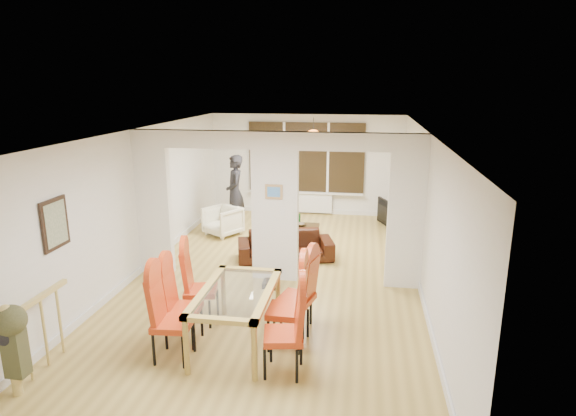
% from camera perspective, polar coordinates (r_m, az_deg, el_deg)
% --- Properties ---
extents(floor, '(5.00, 9.00, 0.01)m').
position_cam_1_polar(floor, '(8.67, -1.49, -8.29)').
color(floor, '#B09447').
rests_on(floor, ground).
extents(room_walls, '(5.00, 9.00, 2.60)m').
position_cam_1_polar(room_walls, '(8.26, -1.55, 0.05)').
color(room_walls, silver).
rests_on(room_walls, floor).
extents(divider_wall, '(5.00, 0.18, 2.60)m').
position_cam_1_polar(divider_wall, '(8.26, -1.55, 0.05)').
color(divider_wall, white).
rests_on(divider_wall, floor).
extents(bay_window_blinds, '(3.00, 0.08, 1.80)m').
position_cam_1_polar(bay_window_blinds, '(12.52, 2.16, 6.01)').
color(bay_window_blinds, black).
rests_on(bay_window_blinds, room_walls).
extents(radiator, '(1.40, 0.08, 0.50)m').
position_cam_1_polar(radiator, '(12.72, 2.09, 0.63)').
color(radiator, white).
rests_on(radiator, floor).
extents(pendant_light, '(0.36, 0.36, 0.36)m').
position_cam_1_polar(pendant_light, '(11.28, 3.02, 8.37)').
color(pendant_light, orange).
rests_on(pendant_light, room_walls).
extents(stair_newel, '(0.40, 1.20, 1.10)m').
position_cam_1_polar(stair_newel, '(6.59, -27.23, -12.52)').
color(stair_newel, tan).
rests_on(stair_newel, floor).
extents(wall_poster, '(0.04, 0.52, 0.67)m').
position_cam_1_polar(wall_poster, '(6.96, -25.90, -1.69)').
color(wall_poster, gray).
rests_on(wall_poster, room_walls).
extents(pillar_photo, '(0.30, 0.03, 0.25)m').
position_cam_1_polar(pillar_photo, '(8.09, -1.69, 1.93)').
color(pillar_photo, '#4C8CD8').
rests_on(pillar_photo, divider_wall).
extents(dining_table, '(0.92, 1.64, 0.77)m').
position_cam_1_polar(dining_table, '(6.54, -6.08, -12.72)').
color(dining_table, '#AB8E3F').
rests_on(dining_table, floor).
extents(dining_chair_la, '(0.49, 0.49, 1.15)m').
position_cam_1_polar(dining_chair_la, '(6.26, -13.51, -12.41)').
color(dining_chair_la, '#B43412').
rests_on(dining_chair_la, floor).
extents(dining_chair_lb, '(0.47, 0.47, 1.11)m').
position_cam_1_polar(dining_chair_lb, '(6.61, -12.35, -11.01)').
color(dining_chair_lb, '#B43412').
rests_on(dining_chair_lb, floor).
extents(dining_chair_lc, '(0.53, 0.53, 1.12)m').
position_cam_1_polar(dining_chair_lc, '(7.10, -10.34, -8.98)').
color(dining_chair_lc, '#B43412').
rests_on(dining_chair_lc, floor).
extents(dining_chair_ra, '(0.53, 0.53, 1.15)m').
position_cam_1_polar(dining_chair_ra, '(5.83, -0.55, -14.13)').
color(dining_chair_ra, '#B43412').
rests_on(dining_chair_ra, floor).
extents(dining_chair_rb, '(0.48, 0.48, 1.18)m').
position_cam_1_polar(dining_chair_rb, '(6.36, -0.24, -11.34)').
color(dining_chair_rb, '#B43412').
rests_on(dining_chair_rb, floor).
extents(dining_chair_rc, '(0.55, 0.55, 1.12)m').
position_cam_1_polar(dining_chair_rc, '(6.76, 1.01, -9.98)').
color(dining_chair_rc, '#B43412').
rests_on(dining_chair_rc, floor).
extents(sofa, '(1.98, 1.19, 0.54)m').
position_cam_1_polar(sofa, '(9.48, -0.30, -4.50)').
color(sofa, black).
rests_on(sofa, floor).
extents(armchair, '(0.98, 0.98, 0.65)m').
position_cam_1_polar(armchair, '(11.04, -7.74, -1.53)').
color(armchair, beige).
rests_on(armchair, floor).
extents(person, '(0.76, 0.63, 1.77)m').
position_cam_1_polar(person, '(11.29, -6.29, 1.80)').
color(person, black).
rests_on(person, floor).
extents(television, '(1.05, 0.55, 0.62)m').
position_cam_1_polar(television, '(11.80, 11.25, -0.72)').
color(television, black).
rests_on(television, floor).
extents(coffee_table, '(1.06, 0.66, 0.23)m').
position_cam_1_polar(coffee_table, '(11.02, 1.07, -2.59)').
color(coffee_table, '#322411').
rests_on(coffee_table, floor).
extents(bottle, '(0.07, 0.07, 0.27)m').
position_cam_1_polar(bottle, '(11.02, 1.33, -1.25)').
color(bottle, '#143F19').
rests_on(bottle, coffee_table).
extents(bowl, '(0.23, 0.23, 0.06)m').
position_cam_1_polar(bowl, '(10.91, 1.54, -1.99)').
color(bowl, '#322411').
rests_on(bowl, coffee_table).
extents(shoes, '(0.25, 0.27, 0.10)m').
position_cam_1_polar(shoes, '(8.30, -2.10, -9.01)').
color(shoes, black).
rests_on(shoes, floor).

